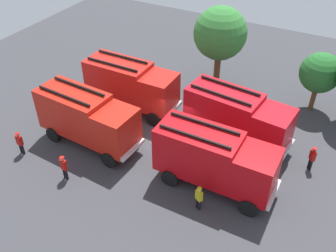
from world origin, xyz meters
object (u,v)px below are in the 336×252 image
object	(u,v)px
firefighter_2	(199,197)
tree_1	(320,73)
fire_truck_3	(237,116)
firefighter_3	(64,167)
firefighter_0	(312,157)
traffic_cone_0	(232,116)
firefighter_1	(20,142)
fire_truck_0	(87,117)
fire_truck_1	(215,158)
tree_0	(220,34)
fire_truck_2	(131,84)

from	to	relation	value
firefighter_2	tree_1	size ratio (longest dim) A/B	0.35
fire_truck_3	firefighter_3	world-z (taller)	fire_truck_3
firefighter_0	firefighter_2	xyz separation A→B (m)	(-4.87, -6.32, -0.04)
firefighter_0	traffic_cone_0	distance (m)	6.83
fire_truck_3	firefighter_1	size ratio (longest dim) A/B	4.37
firefighter_3	fire_truck_3	bearing A→B (deg)	146.04
fire_truck_0	tree_1	bearing A→B (deg)	45.93
fire_truck_0	firefighter_2	world-z (taller)	fire_truck_0
fire_truck_1	fire_truck_3	xyz separation A→B (m)	(-0.28, 4.50, 0.00)
firefighter_3	tree_1	size ratio (longest dim) A/B	0.38
fire_truck_0	tree_0	bearing A→B (deg)	72.30
firefighter_1	traffic_cone_0	bearing A→B (deg)	136.12
fire_truck_1	firefighter_3	world-z (taller)	fire_truck_1
fire_truck_2	firefighter_2	xyz separation A→B (m)	(8.79, -6.83, -1.24)
fire_truck_1	firefighter_3	bearing A→B (deg)	-155.08
fire_truck_2	tree_0	distance (m)	8.25
firefighter_1	tree_1	world-z (taller)	tree_1
fire_truck_2	firefighter_0	world-z (taller)	fire_truck_2
firefighter_0	fire_truck_1	bearing A→B (deg)	5.24
firefighter_1	fire_truck_0	bearing A→B (deg)	136.13
fire_truck_0	fire_truck_1	bearing A→B (deg)	5.22
tree_1	firefighter_3	bearing A→B (deg)	-128.04
fire_truck_1	tree_0	distance (m)	12.42
fire_truck_1	fire_truck_3	size ratio (longest dim) A/B	0.97
firefighter_2	fire_truck_0	bearing A→B (deg)	108.10
fire_truck_2	firefighter_2	world-z (taller)	fire_truck_2
fire_truck_0	firefighter_2	size ratio (longest dim) A/B	4.48
tree_0	traffic_cone_0	bearing A→B (deg)	-54.53
firefighter_0	traffic_cone_0	xyz separation A→B (m)	(-6.21, 2.76, -0.65)
firefighter_2	firefighter_3	world-z (taller)	firefighter_3
fire_truck_3	firefighter_1	distance (m)	14.38
firefighter_0	firefighter_2	world-z (taller)	firefighter_0
fire_truck_1	fire_truck_2	distance (m)	9.94
firefighter_2	traffic_cone_0	size ratio (longest dim) A/B	2.73
fire_truck_1	traffic_cone_0	world-z (taller)	fire_truck_1
firefighter_3	traffic_cone_0	size ratio (longest dim) A/B	2.91
fire_truck_0	traffic_cone_0	size ratio (longest dim) A/B	12.21
firefighter_0	firefighter_1	xyz separation A→B (m)	(-17.16, -7.55, 0.00)
tree_0	fire_truck_0	bearing A→B (deg)	-111.29
fire_truck_0	fire_truck_1	world-z (taller)	same
fire_truck_0	firefighter_3	xyz separation A→B (m)	(0.82, -3.55, -1.17)
tree_0	fire_truck_1	bearing A→B (deg)	-68.61
firefighter_1	tree_0	xyz separation A→B (m)	(7.81, 14.71, 3.52)
fire_truck_0	tree_1	xyz separation A→B (m)	(12.55, 11.44, 0.97)
firefighter_0	tree_0	xyz separation A→B (m)	(-9.35, 7.16, 3.52)
traffic_cone_0	firefighter_2	bearing A→B (deg)	-81.55
fire_truck_2	tree_0	bearing A→B (deg)	57.27
fire_truck_1	fire_truck_3	bearing A→B (deg)	93.40
fire_truck_0	firefighter_3	world-z (taller)	fire_truck_0
firefighter_2	firefighter_3	size ratio (longest dim) A/B	0.94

